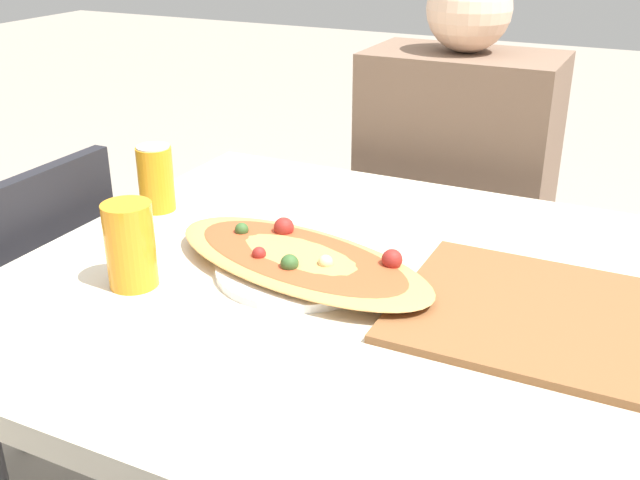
{
  "coord_description": "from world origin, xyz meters",
  "views": [
    {
      "loc": [
        0.42,
        -0.94,
        1.29
      ],
      "look_at": [
        -0.03,
        -0.0,
        0.82
      ],
      "focal_mm": 42.0,
      "sensor_mm": 36.0,
      "label": 1
    }
  ],
  "objects_px": {
    "soda_can": "(156,178)",
    "drink_glass": "(130,245)",
    "chair_far_seated": "(461,243)",
    "pizza_main": "(300,261)",
    "chair_side_left": "(14,341)",
    "person_seated": "(454,181)",
    "dining_table": "(339,323)"
  },
  "relations": [
    {
      "from": "drink_glass",
      "to": "person_seated",
      "type": "bearing_deg",
      "value": 73.42
    },
    {
      "from": "person_seated",
      "to": "soda_can",
      "type": "distance_m",
      "value": 0.73
    },
    {
      "from": "dining_table",
      "to": "soda_can",
      "type": "bearing_deg",
      "value": 165.42
    },
    {
      "from": "person_seated",
      "to": "chair_far_seated",
      "type": "bearing_deg",
      "value": -90.0
    },
    {
      "from": "chair_far_seated",
      "to": "pizza_main",
      "type": "relative_size",
      "value": 1.68
    },
    {
      "from": "person_seated",
      "to": "drink_glass",
      "type": "relative_size",
      "value": 8.93
    },
    {
      "from": "person_seated",
      "to": "soda_can",
      "type": "xyz_separation_m",
      "value": [
        -0.41,
        -0.59,
        0.13
      ]
    },
    {
      "from": "chair_far_seated",
      "to": "chair_side_left",
      "type": "bearing_deg",
      "value": 51.76
    },
    {
      "from": "dining_table",
      "to": "soda_can",
      "type": "relative_size",
      "value": 8.08
    },
    {
      "from": "chair_far_seated",
      "to": "pizza_main",
      "type": "xyz_separation_m",
      "value": [
        -0.05,
        -0.82,
        0.29
      ]
    },
    {
      "from": "chair_side_left",
      "to": "drink_glass",
      "type": "relative_size",
      "value": 6.51
    },
    {
      "from": "dining_table",
      "to": "chair_side_left",
      "type": "xyz_separation_m",
      "value": [
        -0.7,
        -0.05,
        -0.19
      ]
    },
    {
      "from": "person_seated",
      "to": "pizza_main",
      "type": "height_order",
      "value": "person_seated"
    },
    {
      "from": "pizza_main",
      "to": "soda_can",
      "type": "height_order",
      "value": "soda_can"
    },
    {
      "from": "chair_far_seated",
      "to": "person_seated",
      "type": "distance_m",
      "value": 0.23
    },
    {
      "from": "chair_far_seated",
      "to": "chair_side_left",
      "type": "relative_size",
      "value": 1.0
    },
    {
      "from": "dining_table",
      "to": "person_seated",
      "type": "relative_size",
      "value": 0.86
    },
    {
      "from": "soda_can",
      "to": "chair_far_seated",
      "type": "bearing_deg",
      "value": 59.51
    },
    {
      "from": "dining_table",
      "to": "chair_far_seated",
      "type": "relative_size",
      "value": 1.17
    },
    {
      "from": "pizza_main",
      "to": "drink_glass",
      "type": "bearing_deg",
      "value": -144.82
    },
    {
      "from": "chair_far_seated",
      "to": "drink_glass",
      "type": "height_order",
      "value": "drink_glass"
    },
    {
      "from": "chair_side_left",
      "to": "person_seated",
      "type": "height_order",
      "value": "person_seated"
    },
    {
      "from": "soda_can",
      "to": "drink_glass",
      "type": "xyz_separation_m",
      "value": [
        0.16,
        -0.27,
        0.0
      ]
    },
    {
      "from": "dining_table",
      "to": "drink_glass",
      "type": "height_order",
      "value": "drink_glass"
    },
    {
      "from": "pizza_main",
      "to": "soda_can",
      "type": "relative_size",
      "value": 4.09
    },
    {
      "from": "pizza_main",
      "to": "soda_can",
      "type": "distance_m",
      "value": 0.39
    },
    {
      "from": "dining_table",
      "to": "person_seated",
      "type": "xyz_separation_m",
      "value": [
        -0.02,
        0.7,
        0.01
      ]
    },
    {
      "from": "chair_far_seated",
      "to": "drink_glass",
      "type": "bearing_deg",
      "value": 75.24
    },
    {
      "from": "dining_table",
      "to": "chair_far_seated",
      "type": "bearing_deg",
      "value": 91.37
    },
    {
      "from": "chair_side_left",
      "to": "drink_glass",
      "type": "distance_m",
      "value": 0.55
    },
    {
      "from": "pizza_main",
      "to": "chair_side_left",
      "type": "bearing_deg",
      "value": -176.23
    },
    {
      "from": "drink_glass",
      "to": "soda_can",
      "type": "bearing_deg",
      "value": 120.36
    }
  ]
}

